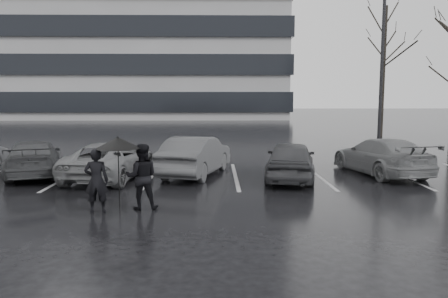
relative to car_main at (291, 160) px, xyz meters
name	(u,v)px	position (x,y,z in m)	size (l,w,h in m)	color
ground	(218,192)	(-2.34, -1.79, -0.64)	(160.00, 160.00, 0.00)	black
office_building	(50,7)	(-24.34, 46.21, 13.71)	(61.00, 26.00, 29.00)	#99999B
car_main	(291,160)	(0.00, 0.00, 0.00)	(1.50, 3.73, 1.27)	black
car_west_a	(196,156)	(-3.08, 0.92, 0.03)	(1.41, 4.03, 1.33)	#2A2A2C
car_west_b	(110,160)	(-5.85, 0.35, -0.04)	(1.97, 4.27, 1.19)	#4F4F52
car_west_c	(34,158)	(-8.54, 0.88, -0.04)	(1.66, 4.09, 1.19)	black
car_east	(381,156)	(3.27, 0.93, -0.01)	(1.76, 4.32, 1.25)	#4F4F52
pedestrian_left	(96,181)	(-5.15, -3.85, 0.11)	(0.55, 0.36, 1.50)	black
pedestrian_right	(142,177)	(-4.16, -3.57, 0.15)	(0.76, 0.59, 1.57)	black
umbrella	(118,143)	(-4.67, -3.69, 0.97)	(1.04, 1.04, 1.76)	black
lamp_post	(382,69)	(5.39, 6.82, 3.28)	(0.47, 0.47, 8.55)	#99999B
stall_stripes	(194,176)	(-3.14, 0.71, -0.63)	(19.72, 5.00, 0.00)	#A3A3A6
tree_north	(383,72)	(8.66, 15.21, 3.61)	(0.26, 0.26, 8.50)	black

